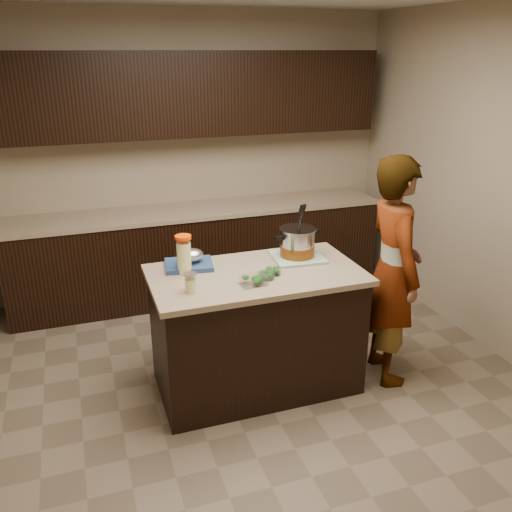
{
  "coord_description": "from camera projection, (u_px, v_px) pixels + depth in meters",
  "views": [
    {
      "loc": [
        -1.12,
        -3.25,
        2.34
      ],
      "look_at": [
        0.0,
        0.0,
        1.02
      ],
      "focal_mm": 38.0,
      "sensor_mm": 36.0,
      "label": 1
    }
  ],
  "objects": [
    {
      "name": "broccoli_tub_left",
      "position": [
        266.0,
        276.0,
        3.61
      ],
      "size": [
        0.11,
        0.11,
        0.05
      ],
      "rotation": [
        0.0,
        0.0,
        0.03
      ],
      "color": "silver",
      "rests_on": "island"
    },
    {
      "name": "back_cabinets",
      "position": [
        198.0,
        203.0,
        5.24
      ],
      "size": [
        3.6,
        0.63,
        2.33
      ],
      "color": "black",
      "rests_on": "ground"
    },
    {
      "name": "room_shell",
      "position": [
        256.0,
        154.0,
        3.43
      ],
      "size": [
        4.04,
        4.04,
        2.72
      ],
      "color": "tan",
      "rests_on": "ground"
    },
    {
      "name": "lemonade_pitcher",
      "position": [
        184.0,
        256.0,
        3.67
      ],
      "size": [
        0.14,
        0.14,
        0.27
      ],
      "rotation": [
        0.0,
        0.0,
        0.27
      ],
      "color": "#F0ED92",
      "rests_on": "island"
    },
    {
      "name": "dish_towel",
      "position": [
        297.0,
        257.0,
        3.97
      ],
      "size": [
        0.39,
        0.39,
        0.02
      ],
      "primitive_type": "cube",
      "rotation": [
        0.0,
        0.0,
        -0.08
      ],
      "color": "#5A7C54",
      "rests_on": "island"
    },
    {
      "name": "island",
      "position": [
        256.0,
        330.0,
        3.88
      ],
      "size": [
        1.46,
        0.81,
        0.9
      ],
      "color": "black",
      "rests_on": "ground"
    },
    {
      "name": "broccoli_tub_rect",
      "position": [
        253.0,
        281.0,
        3.52
      ],
      "size": [
        0.18,
        0.13,
        0.06
      ],
      "rotation": [
        0.0,
        0.0,
        0.07
      ],
      "color": "silver",
      "rests_on": "island"
    },
    {
      "name": "stock_pot",
      "position": [
        297.0,
        244.0,
        3.94
      ],
      "size": [
        0.37,
        0.31,
        0.38
      ],
      "rotation": [
        0.0,
        0.0,
        0.19
      ],
      "color": "#B7B7BC",
      "rests_on": "dish_towel"
    },
    {
      "name": "blue_tray",
      "position": [
        190.0,
        261.0,
        3.8
      ],
      "size": [
        0.36,
        0.31,
        0.12
      ],
      "rotation": [
        0.0,
        0.0,
        -0.14
      ],
      "color": "navy",
      "rests_on": "island"
    },
    {
      "name": "mason_jar",
      "position": [
        191.0,
        283.0,
        3.4
      ],
      "size": [
        0.1,
        0.1,
        0.14
      ],
      "rotation": [
        0.0,
        0.0,
        0.27
      ],
      "color": "#F0ED92",
      "rests_on": "island"
    },
    {
      "name": "broccoli_tub_right",
      "position": [
        273.0,
        271.0,
        3.68
      ],
      "size": [
        0.13,
        0.13,
        0.05
      ],
      "rotation": [
        0.0,
        0.0,
        0.23
      ],
      "color": "silver",
      "rests_on": "island"
    },
    {
      "name": "person",
      "position": [
        393.0,
        271.0,
        3.89
      ],
      "size": [
        0.5,
        0.67,
        1.69
      ],
      "primitive_type": "imported",
      "rotation": [
        0.0,
        0.0,
        1.41
      ],
      "color": "gray",
      "rests_on": "ground"
    },
    {
      "name": "ground_plane",
      "position": [
        256.0,
        383.0,
        4.04
      ],
      "size": [
        4.0,
        4.0,
        0.0
      ],
      "primitive_type": "plane",
      "color": "brown",
      "rests_on": "ground"
    }
  ]
}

